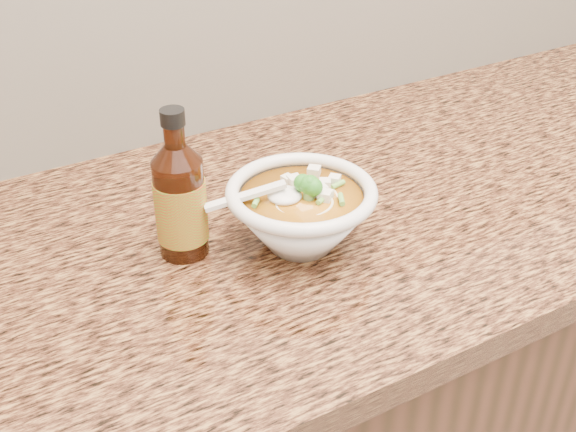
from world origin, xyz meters
TOP-DOWN VIEW (x-y plane):
  - cabinet at (0.00, 1.68)m, footprint 4.00×0.65m
  - counter_slab at (0.00, 1.68)m, footprint 4.00×0.68m
  - soup_bowl at (-0.18, 1.60)m, footprint 0.22×0.20m
  - hot_sauce_bottle at (-0.32, 1.67)m, footprint 0.08×0.08m

SIDE VIEW (x-z plane):
  - cabinet at x=0.00m, z-range 0.00..0.86m
  - counter_slab at x=0.00m, z-range 0.86..0.90m
  - soup_bowl at x=-0.18m, z-range 0.89..1.00m
  - hot_sauce_bottle at x=-0.32m, z-range 0.88..1.08m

